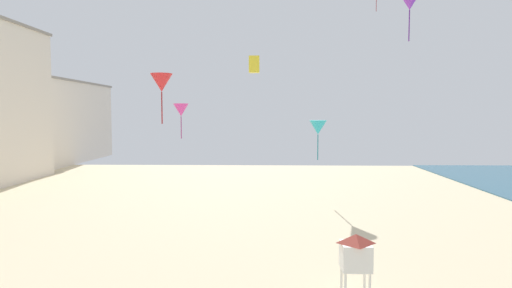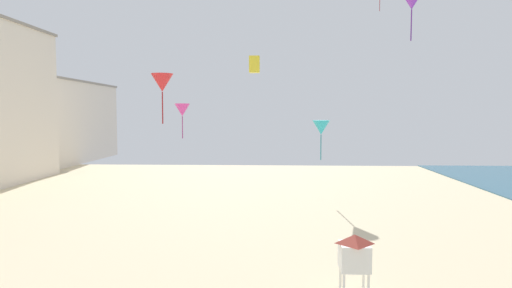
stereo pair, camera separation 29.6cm
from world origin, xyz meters
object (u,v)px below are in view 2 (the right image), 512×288
(kite_yellow_box, at_px, (254,64))
(kite_red_delta, at_px, (162,83))
(lifeguard_stand, at_px, (354,253))
(kite_cyan_delta, at_px, (321,128))
(kite_magenta_delta, at_px, (182,110))
(kite_purple_delta, at_px, (412,1))

(kite_yellow_box, bearing_deg, kite_red_delta, 176.63)
(lifeguard_stand, height_order, kite_cyan_delta, kite_cyan_delta)
(kite_red_delta, bearing_deg, kite_magenta_delta, 83.18)
(kite_cyan_delta, distance_m, kite_purple_delta, 15.01)
(lifeguard_stand, height_order, kite_purple_delta, kite_purple_delta)
(lifeguard_stand, relative_size, kite_magenta_delta, 1.31)
(kite_purple_delta, bearing_deg, kite_magenta_delta, -174.17)
(kite_red_delta, height_order, kite_cyan_delta, kite_red_delta)
(kite_purple_delta, relative_size, kite_magenta_delta, 1.41)
(kite_purple_delta, bearing_deg, kite_cyan_delta, 106.77)
(lifeguard_stand, height_order, kite_magenta_delta, kite_magenta_delta)
(kite_yellow_box, relative_size, kite_cyan_delta, 0.23)
(kite_magenta_delta, bearing_deg, kite_yellow_box, -37.35)
(lifeguard_stand, relative_size, kite_yellow_box, 3.28)
(kite_yellow_box, relative_size, kite_red_delta, 0.32)
(kite_red_delta, xyz_separation_m, kite_cyan_delta, (9.53, 16.65, -2.70))
(lifeguard_stand, xyz_separation_m, kite_cyan_delta, (0.97, 21.61, 4.08))
(kite_magenta_delta, bearing_deg, lifeguard_stand, -43.88)
(lifeguard_stand, xyz_separation_m, kite_magenta_delta, (-8.21, 7.89, 5.48))
(kite_purple_delta, bearing_deg, kite_yellow_box, -152.62)
(kite_red_delta, bearing_deg, lifeguard_stand, -30.10)
(lifeguard_stand, bearing_deg, kite_red_delta, 136.20)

